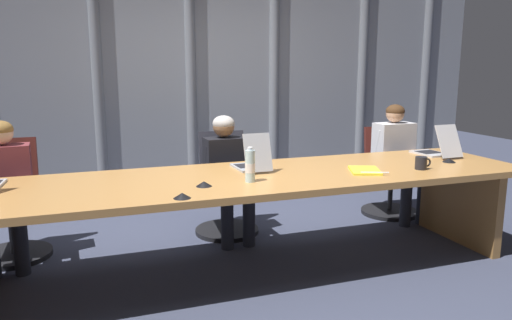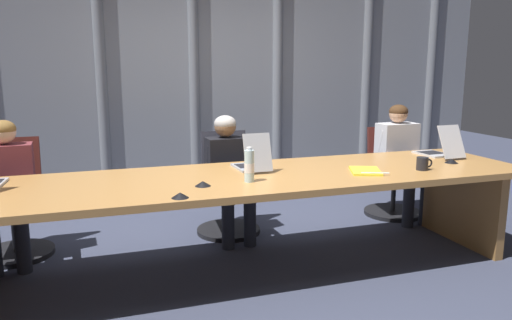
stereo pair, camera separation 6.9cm
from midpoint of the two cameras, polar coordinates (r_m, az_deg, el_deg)
ground_plane at (r=3.90m, az=-0.45°, el=-12.65°), size 14.90×14.90×0.00m
conference_table at (r=3.69m, az=-0.46°, el=-3.85°), size 4.36×1.10×0.75m
curtain_backdrop at (r=5.66m, az=-7.78°, el=10.33°), size 7.45×0.17×3.02m
laptop_left_mid at (r=3.83m, az=-1.06°, el=-0.30°), size 0.23×0.41×0.30m
laptop_center at (r=4.73m, az=19.95°, el=1.17°), size 0.25×0.46×0.30m
office_chair_left_end at (r=4.54m, az=-27.16°, el=-5.65°), size 0.60×0.60×0.97m
office_chair_left_mid at (r=4.65m, az=-4.02°, el=-4.16°), size 0.60×0.60×0.95m
office_chair_center at (r=5.41m, az=14.96°, el=-2.44°), size 0.60×0.61×0.92m
person_left_end at (r=4.32m, az=-27.84°, el=-2.52°), size 0.43×0.56×1.14m
person_left_mid at (r=4.42m, az=-3.84°, el=-1.11°), size 0.37×0.55×1.12m
person_center at (r=5.21m, az=15.94°, el=0.63°), size 0.42×0.55×1.17m
water_bottle_primary at (r=3.42m, az=-1.28°, el=-0.72°), size 0.07×0.07×0.25m
coffee_mug_near at (r=4.06m, az=18.37°, el=-0.33°), size 0.14×0.09×0.10m
conference_mic_left_side at (r=3.06m, az=-9.31°, el=-4.14°), size 0.11×0.11×0.03m
conference_mic_middle at (r=3.34m, az=-6.72°, el=-2.79°), size 0.11×0.11×0.03m
conference_mic_right_side at (r=4.45m, az=21.30°, el=-0.02°), size 0.11×0.11×0.03m
spiral_notepad at (r=3.86m, az=12.17°, el=-1.22°), size 0.32×0.36×0.03m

